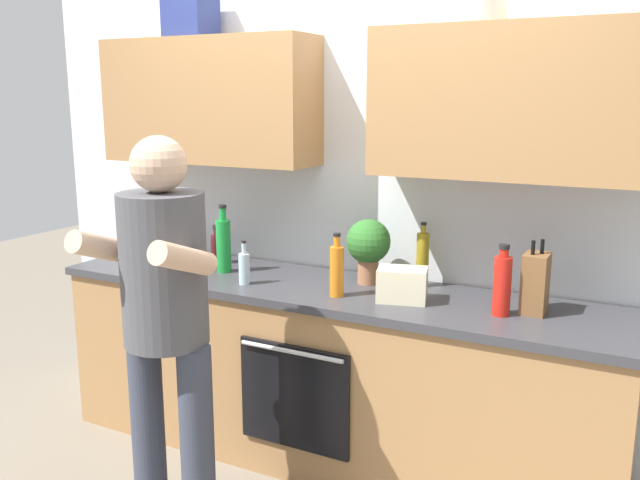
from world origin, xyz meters
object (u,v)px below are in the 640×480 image
Objects in this scene: person_standing at (165,307)px; knife_block at (535,283)px; bottle_soda at (223,244)px; bottle_water at (244,268)px; bottle_wine at (217,247)px; bottle_oil at (422,259)px; potted_herb at (368,245)px; grocery_bag_rice at (402,285)px; bottle_hotsauce at (502,284)px; bottle_juice at (337,270)px; mixing_bowl at (170,252)px; cup_ceramic at (201,261)px.

person_standing is 5.24× the size of knife_block.
bottle_water is at bearing -32.66° from bottle_soda.
bottle_oil reaches higher than bottle_wine.
potted_herb is 0.34m from grocery_bag_rice.
person_standing is 1.25m from bottle_oil.
bottle_wine is at bearing 173.17° from bottle_hotsauce.
bottle_juice is 1.16m from mixing_bowl.
potted_herb is 1.47× the size of grocery_bag_rice.
bottle_wine is at bearing -179.85° from potted_herb.
grocery_bag_rice is (-0.44, -0.00, -0.06)m from bottle_hotsauce.
bottle_oil is 1.44m from mixing_bowl.
bottle_juice is (0.49, 0.03, 0.04)m from bottle_water.
potted_herb reaches higher than cup_ceramic.
bottle_juice is at bearing -166.91° from grocery_bag_rice.
bottle_juice is 0.97× the size of bottle_hotsauce.
person_standing reaches higher than knife_block.
bottle_juice is 1.47× the size of mixing_bowl.
bottle_wine reaches higher than mixing_bowl.
mixing_bowl is (-1.43, -0.14, -0.09)m from bottle_oil.
bottle_wine is 0.15m from cup_ceramic.
bottle_wine is 1.60m from bottle_hotsauce.
bottle_wine is 0.67× the size of potted_herb.
person_standing is at bearing -116.28° from potted_herb.
person_standing reaches higher than bottle_soda.
person_standing is 0.66m from bottle_water.
bottle_oil is at bearing 48.93° from bottle_juice.
cup_ceramic is 0.29× the size of knife_block.
bottle_wine is 0.70× the size of bottle_hotsauce.
bottle_wine is at bearing -176.12° from bottle_oil.
bottle_water is 0.79m from grocery_bag_rice.
bottle_wine is 0.47m from bottle_water.
bottle_soda is at bearing -169.23° from potted_herb.
cup_ceramic is (-0.14, -0.01, -0.10)m from bottle_soda.
grocery_bag_rice is (-0.56, -0.10, -0.05)m from knife_block.
potted_herb is at bearing 63.72° from person_standing.
bottle_soda is 0.44m from mixing_bowl.
bottle_water is 0.39m from cup_ceramic.
knife_block is 1.45× the size of grocery_bag_rice.
bottle_soda is at bearing 177.21° from grocery_bag_rice.
mixing_bowl is (-0.71, 0.88, -0.03)m from person_standing.
bottle_wine is (-0.43, 0.95, 0.01)m from person_standing.
person_standing is at bearing -121.79° from bottle_juice.
grocery_bag_rice is at bearing -170.06° from knife_block.
potted_herb is at bearing 164.42° from bottle_hotsauce.
bottle_soda is at bearing 2.27° from cup_ceramic.
bottle_oil reaches higher than grocery_bag_rice.
bottle_soda is 1.57m from knife_block.
potted_herb is (0.90, 0.15, 0.15)m from cup_ceramic.
grocery_bag_rice is at bearing -2.79° from bottle_soda.
bottle_oil is 0.28m from grocery_bag_rice.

